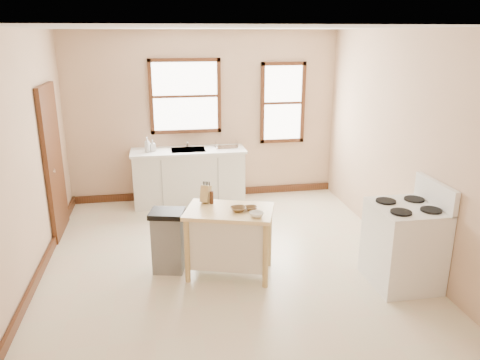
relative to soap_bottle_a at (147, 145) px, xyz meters
name	(u,v)px	position (x,y,z in m)	size (l,w,h in m)	color
floor	(226,261)	(0.95, -2.15, -1.04)	(5.00, 5.00, 0.00)	beige
ceiling	(224,28)	(0.95, -2.15, 1.76)	(5.00, 5.00, 0.00)	white
wall_back	(204,117)	(0.95, 0.35, 0.36)	(4.50, 0.04, 2.80)	#D8AF8E
wall_left	(22,162)	(-1.30, -2.15, 0.36)	(0.04, 5.00, 2.80)	#D8AF8E
wall_right	(403,146)	(3.20, -2.15, 0.36)	(0.04, 5.00, 2.80)	#D8AF8E
window_main	(185,96)	(0.65, 0.33, 0.71)	(1.17, 0.06, 1.22)	#412311
window_side	(283,103)	(2.30, 0.33, 0.56)	(0.77, 0.06, 1.37)	#412311
door_left	(53,162)	(-1.26, -0.85, 0.01)	(0.06, 0.90, 2.10)	#412311
baseboard_back	(206,193)	(0.95, 0.32, -0.98)	(4.50, 0.04, 0.12)	#412311
baseboard_left	(40,271)	(-1.27, -2.15, -0.98)	(0.04, 5.00, 0.12)	#412311
sink_counter	(189,176)	(0.65, 0.05, -0.58)	(1.86, 0.62, 0.92)	silver
faucet	(187,141)	(0.65, 0.23, -0.01)	(0.03, 0.03, 0.22)	silver
soap_bottle_a	(147,145)	(0.00, 0.00, 0.00)	(0.09, 0.09, 0.24)	#B2B2B2
soap_bottle_b	(153,146)	(0.08, 0.04, -0.03)	(0.08, 0.09, 0.19)	#B2B2B2
dish_rack	(227,145)	(1.29, 0.06, -0.08)	(0.37, 0.28, 0.09)	silver
kitchen_island	(230,242)	(0.95, -2.46, -0.64)	(0.99, 0.63, 0.81)	#FFD396
knife_block	(206,195)	(0.71, -2.18, -0.13)	(0.10, 0.10, 0.20)	#D8B871
pepper_grinder	(212,198)	(0.77, -2.23, -0.16)	(0.04, 0.04, 0.15)	#3D1F10
bowl_a	(238,209)	(1.04, -2.52, -0.21)	(0.18, 0.18, 0.04)	brown
bowl_b	(251,208)	(1.19, -2.51, -0.21)	(0.15, 0.15, 0.04)	brown
bowl_c	(257,214)	(1.21, -2.73, -0.21)	(0.16, 0.16, 0.05)	white
trash_bin	(168,241)	(0.24, -2.26, -0.66)	(0.39, 0.33, 0.76)	slate
gas_stove	(405,234)	(2.85, -3.02, -0.44)	(0.75, 0.76, 1.20)	white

